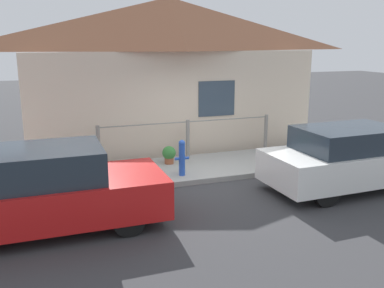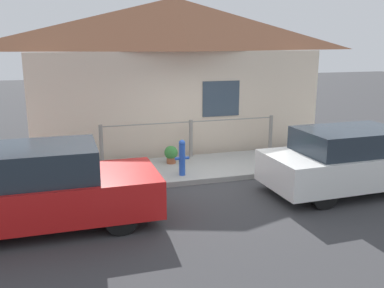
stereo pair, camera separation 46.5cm
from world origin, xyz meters
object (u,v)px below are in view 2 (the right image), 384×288
car_left (39,188)px  car_right (353,160)px  potted_plant_near_hydrant (171,154)px  potted_plant_by_fence (72,162)px  fire_hydrant (182,157)px

car_left → car_right: size_ratio=1.01×
car_left → car_right: car_left is taller
car_left → potted_plant_near_hydrant: (3.09, 2.83, -0.34)m
potted_plant_near_hydrant → potted_plant_by_fence: (-2.48, -0.32, 0.08)m
car_right → fire_hydrant: bearing=150.8°
fire_hydrant → potted_plant_near_hydrant: 1.07m
car_right → potted_plant_near_hydrant: (-3.37, 2.83, -0.32)m
fire_hydrant → car_right: bearing=-27.8°
fire_hydrant → potted_plant_near_hydrant: (-0.00, 1.06, -0.20)m
potted_plant_near_hydrant → potted_plant_by_fence: bearing=-172.8°
car_left → fire_hydrant: (3.09, 1.78, -0.15)m
car_left → car_right: bearing=-0.1°
potted_plant_near_hydrant → car_left: bearing=-137.5°
car_right → car_left: bearing=178.6°
car_left → fire_hydrant: size_ratio=4.76×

